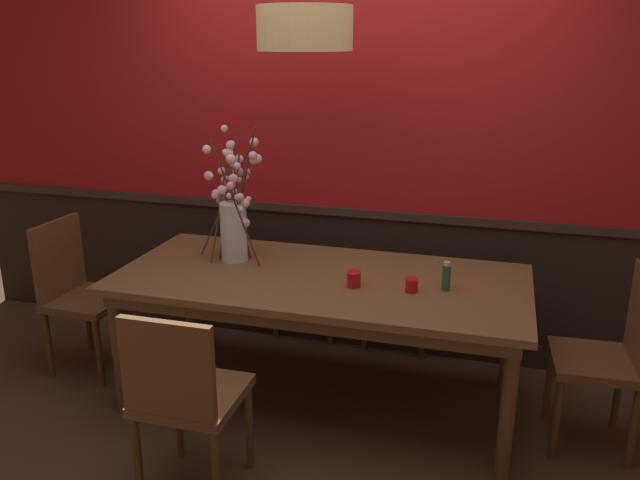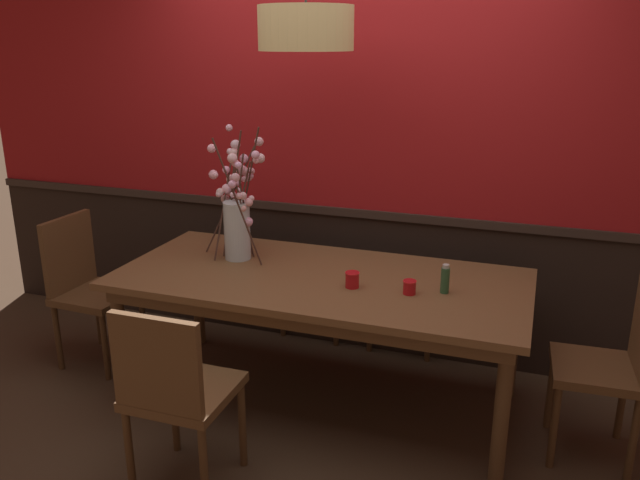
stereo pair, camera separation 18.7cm
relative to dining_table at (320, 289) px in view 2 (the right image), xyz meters
The scene contains 13 objects.
ground_plane 0.67m from the dining_table, ahead, with size 24.00×24.00×0.00m, color #422D1E.
back_wall 1.10m from the dining_table, 90.00° to the left, with size 5.53×0.14×2.93m.
dining_table is the anchor object (origin of this frame).
chair_far_side_left 0.97m from the dining_table, 108.47° to the left, with size 0.46×0.41×0.92m.
chair_near_side_left 1.00m from the dining_table, 109.52° to the right, with size 0.43×0.43×0.90m.
chair_far_side_right 0.96m from the dining_table, 71.13° to the left, with size 0.45×0.42×0.89m.
chair_head_east_end 1.47m from the dining_table, ahead, with size 0.42×0.42×0.93m.
chair_head_west_end 1.52m from the dining_table, behind, with size 0.43×0.44×0.92m.
vase_with_blossoms 0.65m from the dining_table, 166.49° to the left, with size 0.41×0.45×0.75m.
candle_holder_nearer_center 0.52m from the dining_table, 10.08° to the right, with size 0.07×0.07×0.07m.
candle_holder_nearer_edge 0.26m from the dining_table, 25.54° to the right, with size 0.07×0.07×0.08m.
condiment_bottle 0.68m from the dining_table, ahead, with size 0.04×0.04×0.15m.
pendant_lamp 1.33m from the dining_table, 143.55° to the left, with size 0.47×0.47×1.04m.
Camera 2 is at (1.06, -3.01, 1.95)m, focal length 35.99 mm.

